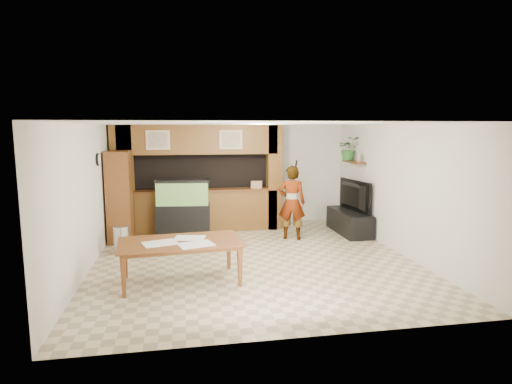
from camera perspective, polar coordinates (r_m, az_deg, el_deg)
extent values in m
plane|color=tan|center=(8.45, -0.41, -8.85)|extent=(6.50, 6.50, 0.00)
plane|color=white|center=(8.06, -0.43, 9.07)|extent=(6.50, 6.50, 0.00)
plane|color=beige|center=(11.35, -3.16, 2.31)|extent=(6.00, 0.00, 6.00)
plane|color=beige|center=(8.21, -21.53, -0.63)|extent=(0.00, 6.50, 6.50)
plane|color=beige|center=(9.14, 18.46, 0.40)|extent=(0.00, 6.50, 6.50)
cube|color=brown|center=(10.60, -7.44, -2.56)|extent=(3.80, 0.35, 1.00)
cube|color=brown|center=(10.52, -7.49, 0.23)|extent=(3.80, 0.43, 0.04)
cube|color=brown|center=(10.41, -7.63, 6.94)|extent=(3.80, 0.35, 0.70)
cube|color=brown|center=(10.56, -17.33, 1.48)|extent=(0.50, 0.35, 2.60)
cube|color=brown|center=(10.72, 2.41, 1.96)|extent=(0.35, 0.35, 2.60)
cube|color=black|center=(11.01, -7.67, 2.85)|extent=(4.20, 0.45, 0.85)
cube|color=tan|center=(10.22, -12.94, 6.77)|extent=(0.55, 0.03, 0.45)
cube|color=tan|center=(10.20, -12.95, 6.77)|extent=(0.43, 0.01, 0.35)
cube|color=tan|center=(10.28, -3.37, 6.98)|extent=(0.55, 0.03, 0.45)
cube|color=tan|center=(10.26, -3.36, 6.98)|extent=(0.43, 0.01, 0.35)
cylinder|color=black|center=(9.12, -20.32, 4.08)|extent=(0.04, 0.25, 0.25)
cylinder|color=white|center=(9.11, -20.16, 4.08)|extent=(0.01, 0.21, 0.21)
cube|color=brown|center=(10.78, 12.93, 3.92)|extent=(0.25, 0.90, 0.04)
cube|color=brown|center=(10.01, -17.68, -0.56)|extent=(0.51, 0.83, 2.03)
cylinder|color=#B2B2B7|center=(9.11, -17.46, -6.10)|extent=(0.31, 0.31, 0.57)
cube|color=black|center=(10.13, -9.67, -3.80)|extent=(1.22, 0.46, 0.77)
cube|color=#338138|center=(10.01, -9.76, -0.18)|extent=(1.17, 0.43, 0.53)
cube|color=black|center=(9.97, -9.80, 1.50)|extent=(1.22, 0.46, 0.06)
cube|color=black|center=(10.64, 12.31, -3.92)|extent=(0.59, 1.61, 0.54)
imported|color=black|center=(10.52, 12.42, -0.49)|extent=(0.37, 1.32, 0.75)
cube|color=tan|center=(10.56, 13.45, 4.46)|extent=(0.05, 0.15, 0.20)
imported|color=#2B6428|center=(11.01, 12.28, 5.68)|extent=(0.65, 0.60, 0.59)
imported|color=#9D8556|center=(9.74, 4.79, -1.41)|extent=(0.71, 0.58, 1.69)
cylinder|color=black|center=(9.49, 5.39, 3.78)|extent=(0.04, 0.11, 0.17)
imported|color=brown|center=(7.18, -9.94, -9.23)|extent=(2.07, 1.27, 0.70)
cube|color=silver|center=(6.87, -8.01, -6.93)|extent=(0.63, 0.53, 0.01)
cube|color=silver|center=(7.04, -12.66, -6.68)|extent=(0.62, 0.53, 0.01)
cube|color=silver|center=(7.28, -8.83, -6.08)|extent=(0.56, 0.46, 0.01)
cube|color=#A17557|center=(10.66, 0.08, 1.00)|extent=(0.30, 0.24, 0.18)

